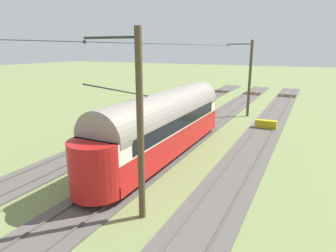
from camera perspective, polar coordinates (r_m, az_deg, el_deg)
ground_plane at (r=19.60m, az=-1.40°, el=-6.13°), size 220.00×220.00×0.00m
track_streetcar_siding at (r=18.26m, az=13.56°, el=-7.99°), size 2.80×80.00×0.18m
track_adjacent_siding at (r=19.85m, az=-0.98°, el=-5.69°), size 2.80×80.00×0.18m
track_third_siding at (r=22.50m, az=-12.64°, el=-3.56°), size 2.80×80.00×0.18m
vintage_streetcar at (r=19.41m, az=-0.66°, el=0.65°), size 2.65×16.36×5.41m
catenary_pole_foreground at (r=32.00m, az=15.32°, el=8.97°), size 2.75×0.28×7.77m
catenary_pole_mid_near at (r=11.76m, az=-5.63°, el=0.21°), size 2.75×0.28×7.77m
overhead_wire_run at (r=13.38m, az=-13.50°, el=15.41°), size 2.54×47.25×0.18m
track_end_bumper at (r=27.72m, az=18.31°, el=0.24°), size 1.80×0.60×0.80m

